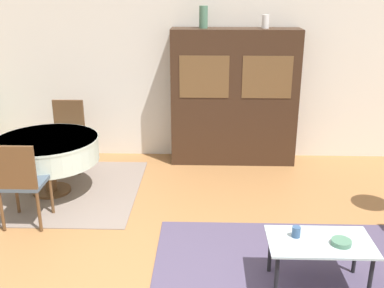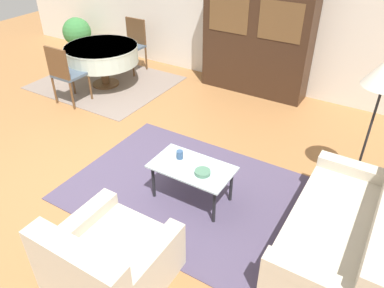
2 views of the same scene
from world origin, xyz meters
name	(u,v)px [view 1 (image 1 of 2)]	position (x,y,z in m)	size (l,w,h in m)	color
wall_back	(183,69)	(0.00, 3.63, 1.35)	(10.00, 0.06, 2.70)	silver
area_rug	(303,279)	(1.24, 0.43, 0.01)	(2.74, 1.99, 0.01)	#4C425B
dining_rug	(49,190)	(-1.69, 2.23, 0.01)	(2.32, 1.96, 0.01)	gray
coffee_table	(320,246)	(1.33, 0.35, 0.40)	(0.89, 0.51, 0.45)	black
display_cabinet	(234,98)	(0.75, 3.36, 0.98)	(1.81, 0.45, 1.96)	#382316
dining_table	(47,150)	(-1.63, 2.16, 0.58)	(1.27, 1.27, 0.72)	brown
dining_chair_near	(21,179)	(-1.63, 1.31, 0.56)	(0.44, 0.44, 0.97)	brown
dining_chair_far	(68,130)	(-1.63, 3.02, 0.56)	(0.44, 0.44, 0.97)	brown
cup	(296,232)	(1.13, 0.41, 0.50)	(0.07, 0.07, 0.10)	#33517A
bowl	(341,242)	(1.49, 0.29, 0.48)	(0.17, 0.17, 0.04)	#4C7A60
vase_tall	(203,17)	(0.30, 3.36, 2.11)	(0.12, 0.12, 0.30)	#4C7A60
vase_short	(265,22)	(1.15, 3.36, 2.05)	(0.10, 0.10, 0.18)	white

